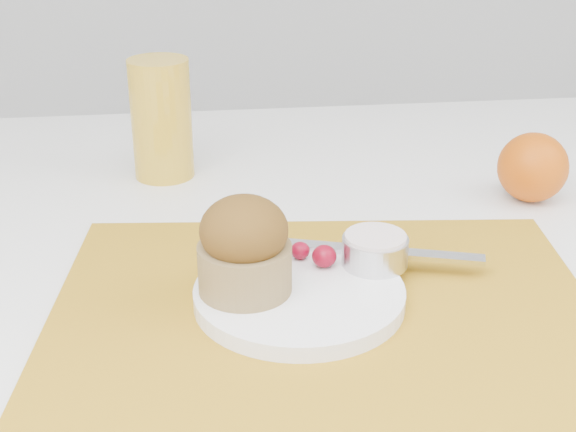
{
  "coord_description": "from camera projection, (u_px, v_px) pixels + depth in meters",
  "views": [
    {
      "loc": [
        -0.17,
        -0.72,
        1.11
      ],
      "look_at": [
        -0.08,
        -0.05,
        0.8
      ],
      "focal_mm": 50.0,
      "sensor_mm": 36.0,
      "label": 1
    }
  ],
  "objects": [
    {
      "name": "placemat",
      "position": [
        324.0,
        307.0,
        0.69
      ],
      "size": [
        0.5,
        0.39,
        0.0
      ],
      "primitive_type": "cube",
      "rotation": [
        0.0,
        0.0,
        -0.1
      ],
      "color": "#B47F19",
      "rests_on": "table"
    },
    {
      "name": "plate",
      "position": [
        299.0,
        295.0,
        0.69
      ],
      "size": [
        0.23,
        0.23,
        0.01
      ],
      "primitive_type": "cylinder",
      "rotation": [
        0.0,
        0.0,
        -0.31
      ],
      "color": "white",
      "rests_on": "placemat"
    },
    {
      "name": "ramekin",
      "position": [
        375.0,
        251.0,
        0.72
      ],
      "size": [
        0.08,
        0.08,
        0.03
      ],
      "primitive_type": "cylinder",
      "rotation": [
        0.0,
        0.0,
        0.36
      ],
      "color": "silver",
      "rests_on": "plate"
    },
    {
      "name": "cream",
      "position": [
        376.0,
        238.0,
        0.72
      ],
      "size": [
        0.07,
        0.07,
        0.01
      ],
      "primitive_type": "cylinder",
      "rotation": [
        0.0,
        0.0,
        -0.32
      ],
      "color": "silver",
      "rests_on": "ramekin"
    },
    {
      "name": "raspberry_near",
      "position": [
        300.0,
        250.0,
        0.73
      ],
      "size": [
        0.02,
        0.02,
        0.02
      ],
      "primitive_type": "ellipsoid",
      "color": "#5E0212",
      "rests_on": "plate"
    },
    {
      "name": "raspberry_far",
      "position": [
        324.0,
        256.0,
        0.72
      ],
      "size": [
        0.02,
        0.02,
        0.02
      ],
      "primitive_type": "ellipsoid",
      "color": "#590210",
      "rests_on": "plate"
    },
    {
      "name": "butter_knife",
      "position": [
        379.0,
        252.0,
        0.74
      ],
      "size": [
        0.19,
        0.07,
        0.0
      ],
      "primitive_type": "cube",
      "rotation": [
        0.0,
        0.0,
        -0.3
      ],
      "color": "silver",
      "rests_on": "plate"
    },
    {
      "name": "orange",
      "position": [
        533.0,
        167.0,
        0.89
      ],
      "size": [
        0.08,
        0.08,
        0.08
      ],
      "primitive_type": "sphere",
      "color": "#CC5307",
      "rests_on": "table"
    },
    {
      "name": "juice_glass",
      "position": [
        161.0,
        119.0,
        0.94
      ],
      "size": [
        0.09,
        0.09,
        0.14
      ],
      "primitive_type": "cylinder",
      "rotation": [
        0.0,
        0.0,
        -0.25
      ],
      "color": "gold",
      "rests_on": "table"
    },
    {
      "name": "muffin",
      "position": [
        244.0,
        248.0,
        0.67
      ],
      "size": [
        0.09,
        0.09,
        0.09
      ],
      "color": "olive",
      "rests_on": "plate"
    }
  ]
}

